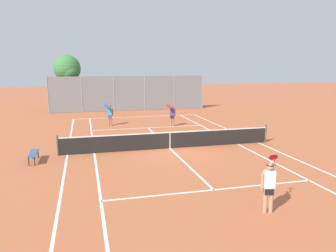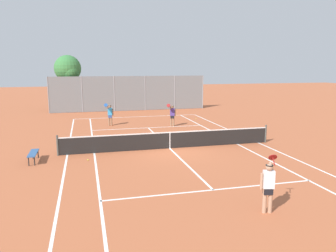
{
  "view_description": "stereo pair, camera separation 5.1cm",
  "coord_description": "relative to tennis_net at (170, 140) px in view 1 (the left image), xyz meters",
  "views": [
    {
      "loc": [
        -4.53,
        -17.17,
        4.56
      ],
      "look_at": [
        0.28,
        1.5,
        1.0
      ],
      "focal_mm": 35.0,
      "sensor_mm": 36.0,
      "label": 1
    },
    {
      "loc": [
        -4.48,
        -17.18,
        4.56
      ],
      "look_at": [
        0.28,
        1.5,
        1.0
      ],
      "focal_mm": 35.0,
      "sensor_mm": 36.0,
      "label": 2
    }
  ],
  "objects": [
    {
      "name": "ground_plane",
      "position": [
        0.0,
        0.0,
        -0.51
      ],
      "size": [
        120.0,
        120.0,
        0.0
      ],
      "primitive_type": "plane",
      "color": "#B25B38"
    },
    {
      "name": "loose_tennis_ball_2",
      "position": [
        2.04,
        7.56,
        -0.48
      ],
      "size": [
        0.07,
        0.07,
        0.07
      ],
      "primitive_type": "sphere",
      "color": "#D1DB33",
      "rests_on": "ground"
    },
    {
      "name": "tree_behind_left",
      "position": [
        -5.97,
        17.56,
        3.68
      ],
      "size": [
        2.65,
        2.65,
        5.62
      ],
      "color": "brown",
      "rests_on": "ground"
    },
    {
      "name": "tennis_net",
      "position": [
        0.0,
        0.0,
        0.0
      ],
      "size": [
        12.0,
        0.1,
        1.07
      ],
      "color": "#474C47",
      "rests_on": "ground"
    },
    {
      "name": "player_near_side",
      "position": [
        0.92,
        -8.59,
        0.42
      ],
      "size": [
        0.79,
        0.71,
        1.77
      ],
      "color": "tan",
      "rests_on": "ground"
    },
    {
      "name": "player_far_left",
      "position": [
        -2.67,
        8.01,
        0.42
      ],
      "size": [
        0.74,
        0.72,
        1.77
      ],
      "color": "#936B4C",
      "rests_on": "ground"
    },
    {
      "name": "player_far_right",
      "position": [
        1.9,
        6.55,
        0.42
      ],
      "size": [
        0.82,
        0.7,
        1.77
      ],
      "color": "#936B4C",
      "rests_on": "ground"
    },
    {
      "name": "loose_tennis_ball_1",
      "position": [
        4.81,
        9.41,
        -0.48
      ],
      "size": [
        0.07,
        0.07,
        0.07
      ],
      "primitive_type": "sphere",
      "color": "#D1DB33",
      "rests_on": "ground"
    },
    {
      "name": "loose_tennis_ball_0",
      "position": [
        -4.48,
        -1.3,
        -0.48
      ],
      "size": [
        0.07,
        0.07,
        0.07
      ],
      "primitive_type": "sphere",
      "color": "#D1DB33",
      "rests_on": "ground"
    },
    {
      "name": "back_fence",
      "position": [
        -0.0,
        16.15,
        1.26
      ],
      "size": [
        15.85,
        0.08,
        3.55
      ],
      "color": "gray",
      "rests_on": "ground"
    },
    {
      "name": "courtside_bench",
      "position": [
        -7.0,
        -0.87,
        -0.1
      ],
      "size": [
        0.36,
        1.5,
        0.47
      ],
      "color": "#33598C",
      "rests_on": "ground"
    },
    {
      "name": "court_line_markings",
      "position": [
        0.0,
        0.0,
        -0.51
      ],
      "size": [
        11.1,
        23.9,
        0.01
      ],
      "color": "white",
      "rests_on": "ground"
    }
  ]
}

